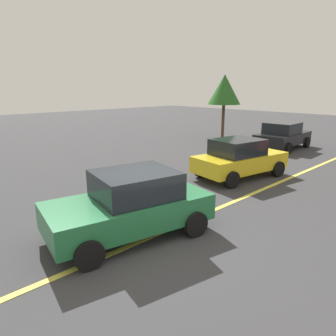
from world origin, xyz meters
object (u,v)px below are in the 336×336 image
Objects in this scene: car_green_approaching at (131,204)px; car_black_mid_road at (283,135)px; tree_left_verge at (224,90)px; car_yellow_behind_van at (239,158)px.

car_green_approaching reaches higher than car_black_mid_road.
car_yellow_behind_van is at bearing -139.14° from tree_left_verge.
car_black_mid_road is 0.92× the size of tree_left_verge.
tree_left_verge reaches higher than car_black_mid_road.
car_black_mid_road is (13.42, 2.81, -0.02)m from car_green_approaching.
car_green_approaching reaches higher than car_yellow_behind_van.
tree_left_verge is (0.17, 4.56, 2.63)m from car_black_mid_road.
tree_left_verge reaches higher than car_green_approaching.
tree_left_verge is at bearing 87.90° from car_black_mid_road.
tree_left_verge is (13.59, 7.38, 2.62)m from car_green_approaching.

